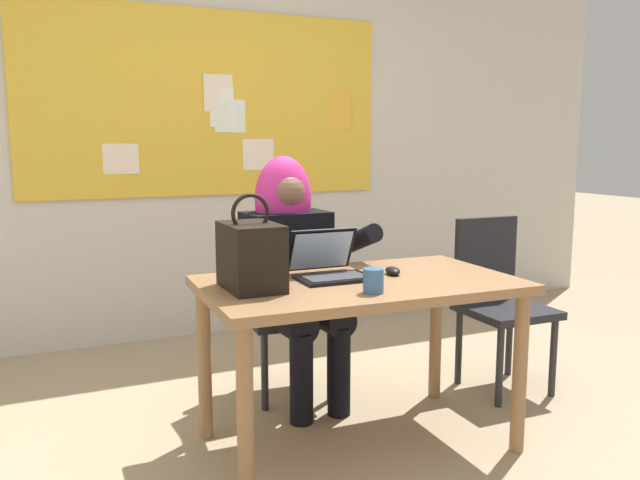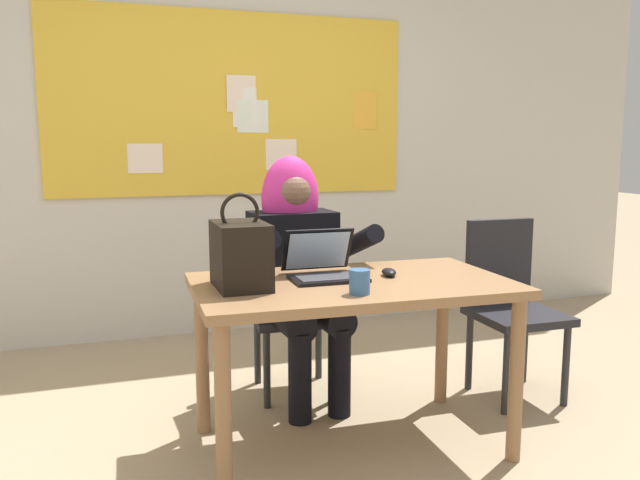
{
  "view_description": "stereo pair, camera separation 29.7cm",
  "coord_description": "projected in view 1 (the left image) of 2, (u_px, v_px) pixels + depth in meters",
  "views": [
    {
      "loc": [
        -1.15,
        -2.2,
        1.3
      ],
      "look_at": [
        0.08,
        0.47,
        0.85
      ],
      "focal_mm": 36.28,
      "sensor_mm": 36.0,
      "label": 1
    },
    {
      "loc": [
        -0.87,
        -2.31,
        1.3
      ],
      "look_at": [
        0.08,
        0.47,
        0.85
      ],
      "focal_mm": 36.28,
      "sensor_mm": 36.0,
      "label": 2
    }
  ],
  "objects": [
    {
      "name": "chair_extra_corner",
      "position": [
        497.0,
        293.0,
        3.43
      ],
      "size": [
        0.43,
        0.43,
        0.9
      ],
      "rotation": [
        0.0,
        0.0,
        4.69
      ],
      "color": "black",
      "rests_on": "ground"
    },
    {
      "name": "handbag",
      "position": [
        251.0,
        255.0,
        2.52
      ],
      "size": [
        0.2,
        0.3,
        0.38
      ],
      "rotation": [
        0.0,
        0.0,
        -0.11
      ],
      "color": "black",
      "rests_on": "desk_main"
    },
    {
      "name": "laptop",
      "position": [
        329.0,
        267.0,
        2.76
      ],
      "size": [
        0.32,
        0.31,
        0.2
      ],
      "rotation": [
        0.0,
        0.0,
        -0.02
      ],
      "color": "black",
      "rests_on": "desk_main"
    },
    {
      "name": "wall_back_bulletin",
      "position": [
        208.0,
        116.0,
        4.28
      ],
      "size": [
        6.58,
        2.12,
        2.92
      ],
      "color": "beige",
      "rests_on": "ground"
    },
    {
      "name": "person_costumed",
      "position": [
        292.0,
        259.0,
        3.23
      ],
      "size": [
        0.61,
        0.62,
        1.23
      ],
      "rotation": [
        0.0,
        0.0,
        -1.52
      ],
      "color": "black",
      "rests_on": "ground"
    },
    {
      "name": "desk_main",
      "position": [
        359.0,
        302.0,
        2.72
      ],
      "size": [
        1.33,
        0.81,
        0.73
      ],
      "rotation": [
        0.0,
        0.0,
        -0.04
      ],
      "color": "#8E6642",
      "rests_on": "ground"
    },
    {
      "name": "coffee_mug",
      "position": [
        373.0,
        281.0,
        2.47
      ],
      "size": [
        0.08,
        0.08,
        0.09
      ],
      "primitive_type": "cylinder",
      "color": "#336099",
      "rests_on": "desk_main"
    },
    {
      "name": "ground_plane",
      "position": [
        350.0,
        462.0,
        2.65
      ],
      "size": [
        24.0,
        24.0,
        0.0
      ],
      "primitive_type": "plane",
      "color": "tan"
    },
    {
      "name": "computer_mouse",
      "position": [
        393.0,
        271.0,
        2.81
      ],
      "size": [
        0.08,
        0.11,
        0.03
      ],
      "primitive_type": "ellipsoid",
      "rotation": [
        0.0,
        0.0,
        -0.22
      ],
      "color": "black",
      "rests_on": "desk_main"
    },
    {
      "name": "chair_at_desk",
      "position": [
        284.0,
        298.0,
        3.39
      ],
      "size": [
        0.46,
        0.46,
        0.88
      ],
      "rotation": [
        0.0,
        0.0,
        -1.67
      ],
      "color": "black",
      "rests_on": "ground"
    }
  ]
}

